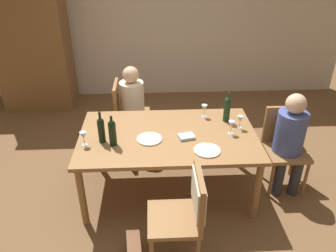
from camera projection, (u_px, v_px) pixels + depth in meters
The scene contains 20 objects.
ground_plane at pixel (168, 188), 3.86m from camera, with size 10.00×10.00×0.00m, color brown.
rear_room_partition at pixel (160, 17), 5.59m from camera, with size 6.40×0.12×2.70m, color beige.
armoire_cabinet at pixel (32, 41), 5.23m from camera, with size 1.18×0.62×2.18m.
dining_table at pixel (168, 140), 3.54m from camera, with size 1.85×1.12×0.73m.
chair_right_end at pixel (284, 142), 3.73m from camera, with size 0.44×0.44×0.92m.
chair_far_left at pixel (126, 111), 4.39m from camera, with size 0.44×0.44×0.92m.
chair_near at pixel (189, 206), 2.76m from camera, with size 0.46×0.44×0.92m.
person_woman_host at pixel (290, 137), 3.57m from camera, with size 0.32×0.36×1.16m.
person_man_bearded at pixel (134, 102), 4.33m from camera, with size 0.36×0.31×1.14m.
wine_bottle_tall_green at pixel (112, 132), 3.26m from camera, with size 0.08×0.08×0.32m.
wine_bottle_dark_red at pixel (227, 108), 3.68m from camera, with size 0.07×0.07×0.35m.
wine_bottle_short_olive at pixel (101, 129), 3.31m from camera, with size 0.07×0.07×0.33m.
wine_glass_near_left at pixel (204, 108), 3.79m from camera, with size 0.07×0.07×0.15m.
wine_glass_centre at pixel (240, 119), 3.56m from camera, with size 0.07×0.07×0.15m.
wine_glass_near_right at pixel (83, 136), 3.27m from camera, with size 0.07×0.07×0.15m.
wine_glass_far at pixel (231, 125), 3.46m from camera, with size 0.07×0.07×0.15m.
dinner_plate_host at pixel (149, 139), 3.41m from camera, with size 0.26×0.26×0.01m, color silver.
dinner_plate_guest_left at pixel (207, 150), 3.23m from camera, with size 0.26×0.26×0.01m, color silver.
folded_napkin at pixel (186, 137), 3.43m from camera, with size 0.16×0.12×0.03m, color #ADC6D6.
handbag at pixel (134, 249), 2.98m from camera, with size 0.28×0.12×0.22m, color brown.
Camera 1 is at (-0.15, -2.99, 2.54)m, focal length 35.74 mm.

